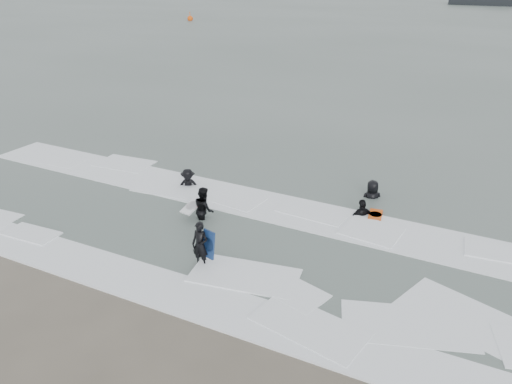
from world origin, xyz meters
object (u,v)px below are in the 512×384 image
at_px(surfer_wading, 205,218).
at_px(surfer_breaker, 188,187).
at_px(surfer_centre, 201,266).
at_px(surfer_right_near, 362,216).
at_px(buoy, 190,19).
at_px(surfer_right_far, 372,198).
at_px(vessel_horizon, 509,0).

height_order(surfer_wading, surfer_breaker, surfer_wading).
xyz_separation_m(surfer_centre, surfer_wading, (-1.76, 2.93, 0.00)).
relative_size(surfer_right_near, buoy, 1.13).
distance_m(surfer_centre, surfer_wading, 3.41).
height_order(surfer_centre, surfer_right_far, surfer_right_far).
relative_size(surfer_centre, surfer_right_far, 0.83).
bearing_deg(surfer_breaker, surfer_right_far, -11.20).
distance_m(surfer_right_near, vessel_horizon, 125.61).
bearing_deg(surfer_wading, surfer_breaker, 0.18).
bearing_deg(surfer_centre, surfer_breaker, 129.35).
relative_size(surfer_breaker, buoy, 1.04).
bearing_deg(vessel_horizon, surfer_right_near, -89.64).
bearing_deg(surfer_wading, surfer_centre, 165.06).
xyz_separation_m(surfer_right_far, buoy, (-49.26, 58.43, 0.42)).
height_order(surfer_breaker, vessel_horizon, vessel_horizon).
relative_size(surfer_centre, surfer_breaker, 0.94).
bearing_deg(buoy, surfer_right_near, -50.67).
bearing_deg(surfer_breaker, vessel_horizon, 56.25).
bearing_deg(surfer_right_near, surfer_breaker, -38.15).
relative_size(surfer_wading, buoy, 1.13).
xyz_separation_m(surfer_wading, surfer_right_near, (5.45, 3.05, 0.00)).
distance_m(surfer_breaker, surfer_right_near, 7.77).
height_order(surfer_right_near, buoy, buoy).
bearing_deg(surfer_wading, surfer_right_far, -93.51).
distance_m(surfer_right_far, vessel_horizon, 123.78).
bearing_deg(surfer_breaker, surfer_right_near, -24.31).
bearing_deg(buoy, surfer_right_far, -49.87).
relative_size(surfer_wading, surfer_breaker, 1.09).
bearing_deg(surfer_right_far, vessel_horizon, -120.52).
bearing_deg(vessel_horizon, surfer_centre, -91.26).
bearing_deg(vessel_horizon, surfer_breaker, -93.14).
relative_size(surfer_centre, surfer_right_near, 0.87).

